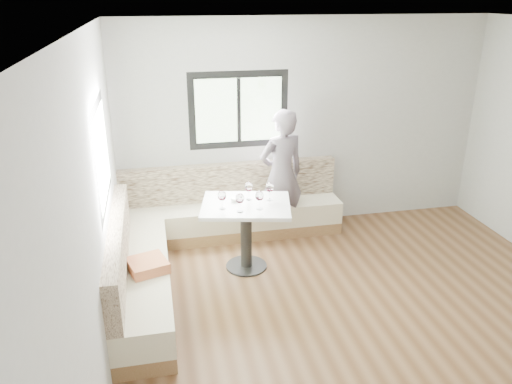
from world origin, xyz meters
TOP-DOWN VIEW (x-y plane):
  - room at (-0.08, 0.08)m, footprint 5.01×5.01m
  - banquette at (-1.59, 1.63)m, footprint 2.90×2.80m
  - table at (-1.03, 1.36)m, footprint 1.14×0.97m
  - person at (-0.42, 2.11)m, footprint 0.71×0.56m
  - olive_ramekin at (-1.13, 1.47)m, footprint 0.09×0.09m
  - wine_glass_a at (-1.31, 1.28)m, footprint 0.10×0.10m
  - wine_glass_b at (-1.13, 1.16)m, footprint 0.10×0.10m
  - wine_glass_c at (-0.91, 1.19)m, footprint 0.10×0.10m
  - wine_glass_d at (-0.97, 1.48)m, footprint 0.10×0.10m
  - wine_glass_e at (-0.74, 1.42)m, footprint 0.10×0.10m

SIDE VIEW (x-z plane):
  - banquette at x=-1.59m, z-range -0.14..0.81m
  - table at x=-1.03m, z-range 0.20..1.03m
  - olive_ramekin at x=-1.13m, z-range 0.82..0.86m
  - person at x=-0.42m, z-range 0.00..1.72m
  - wine_glass_a at x=-1.31m, z-range 0.86..1.08m
  - wine_glass_b at x=-1.13m, z-range 0.86..1.08m
  - wine_glass_c at x=-0.91m, z-range 0.86..1.08m
  - wine_glass_d at x=-0.97m, z-range 0.86..1.08m
  - wine_glass_e at x=-0.74m, z-range 0.86..1.08m
  - room at x=-0.08m, z-range 0.01..2.82m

